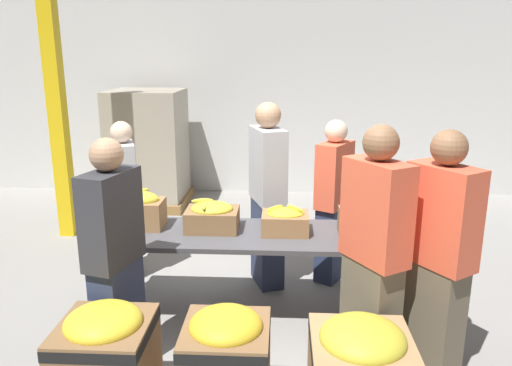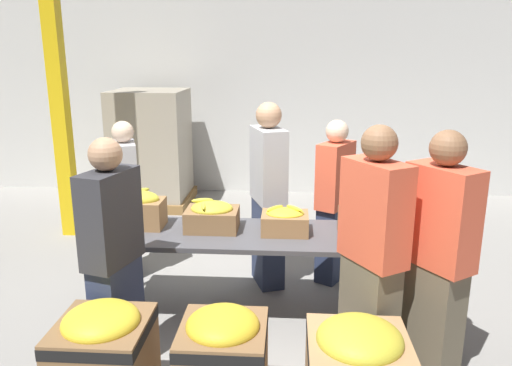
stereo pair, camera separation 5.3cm
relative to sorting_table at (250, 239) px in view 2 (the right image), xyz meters
The scene contains 17 objects.
ground_plane 0.69m from the sorting_table, ahead, with size 30.00×30.00×0.00m, color gray.
wall_back 4.13m from the sorting_table, 90.00° to the left, with size 16.00×0.08×4.00m.
sorting_table is the anchor object (origin of this frame).
banana_box_0 0.99m from the sorting_table, behind, with size 0.44×0.31×0.32m.
banana_box_1 0.37m from the sorting_table, 168.79° to the left, with size 0.44×0.35×0.26m.
banana_box_2 0.33m from the sorting_table, ahead, with size 0.38×0.30×0.23m.
banana_box_3 0.99m from the sorting_table, ahead, with size 0.50×0.26×0.28m.
volunteer_0 1.48m from the sorting_table, 149.43° to the left, with size 0.34×0.46×1.55m.
volunteer_1 1.50m from the sorting_table, 29.07° to the right, with size 0.45×0.51×1.72m.
volunteer_2 0.65m from the sorting_table, 78.70° to the left, with size 0.38×0.52×1.76m.
volunteer_3 1.17m from the sorting_table, 139.25° to the right, with size 0.34×0.49×1.66m.
volunteer_4 1.14m from the sorting_table, 38.79° to the right, with size 0.45×0.52×1.75m.
volunteer_5 1.06m from the sorting_table, 44.85° to the left, with size 0.40×0.47×1.58m.
donation_bin_0 1.52m from the sorting_table, 122.21° to the right, with size 0.55×0.55×0.73m.
donation_bin_1 1.30m from the sorting_table, 92.79° to the right, with size 0.52×0.52×0.72m.
support_pillar 3.26m from the sorting_table, 142.48° to the left, with size 0.17×0.17×4.00m.
pallet_stack_0 3.55m from the sorting_table, 118.24° to the left, with size 1.09×1.09×1.66m.
Camera 2 is at (0.31, -3.86, 2.20)m, focal length 35.00 mm.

